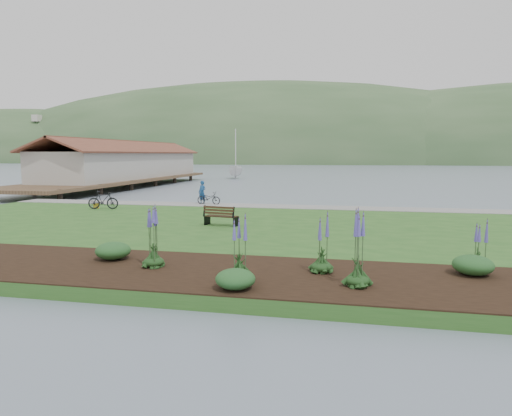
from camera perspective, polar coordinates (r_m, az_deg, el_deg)
The scene contains 20 objects.
ground at distance 23.36m, azimuth -3.95°, elevation -2.61°, with size 600.00×600.00×0.00m, color slate.
lawn at distance 21.43m, azimuth -5.43°, elevation -2.93°, with size 34.00×20.00×0.40m, color #29581F.
shoreline_path at distance 29.93m, azimuth -0.32°, elevation 0.28°, with size 34.00×2.20×0.03m, color gray.
garden_bed at distance 13.24m, azimuth -3.13°, elevation -8.02°, with size 24.00×4.40×0.04m, color black.
far_hillside at distance 192.67m, azimuth 16.17°, elevation 5.37°, with size 580.00×80.00×38.00m, color #385932, non-canonical shape.
pier_pavilion at distance 56.24m, azimuth -15.99°, elevation 5.33°, with size 8.00×36.00×5.40m.
park_bench at distance 21.72m, azimuth -4.47°, elevation -0.94°, with size 1.68×0.94×0.99m.
person at distance 31.42m, azimuth -6.75°, elevation 2.22°, with size 0.68×0.47×1.86m, color navy.
bicycle_a at distance 31.00m, azimuth -5.93°, elevation 1.24°, with size 1.65×0.58×0.86m, color black.
bicycle_b at distance 29.75m, azimuth -18.57°, elevation 0.93°, with size 1.85×0.53×1.11m, color black.
sailboat at distance 71.17m, azimuth -2.55°, elevation 3.70°, with size 9.24×9.41×24.37m, color silver.
pannier at distance 30.35m, azimuth -19.34°, elevation 0.25°, with size 0.19×0.29×0.31m, color yellow.
echium_0 at distance 12.14m, azimuth -2.12°, elevation -5.88°, with size 0.62×0.62×1.89m.
echium_1 at distance 13.14m, azimuth 8.23°, elevation -5.09°, with size 0.62×0.62×1.83m.
echium_2 at distance 11.89m, azimuth 12.64°, elevation -5.56°, with size 0.62×0.62×2.11m.
echium_3 at distance 14.33m, azimuth 26.01°, elevation -4.83°, with size 0.62×0.62×1.77m.
echium_4 at distance 13.89m, azimuth -12.74°, elevation -3.35°, with size 0.62×0.62×2.22m.
shrub_0 at distance 15.36m, azimuth -17.44°, elevation -5.11°, with size 1.11×1.11×0.56m, color #1E4C21.
shrub_1 at distance 11.53m, azimuth -2.60°, elevation -8.86°, with size 1.01×1.01×0.50m, color #1E4C21.
shrub_2 at distance 14.18m, azimuth 25.49°, elevation -6.45°, with size 1.11×1.11×0.55m, color #1E4C21.
Camera 1 is at (6.37, -22.15, 3.80)m, focal length 32.00 mm.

